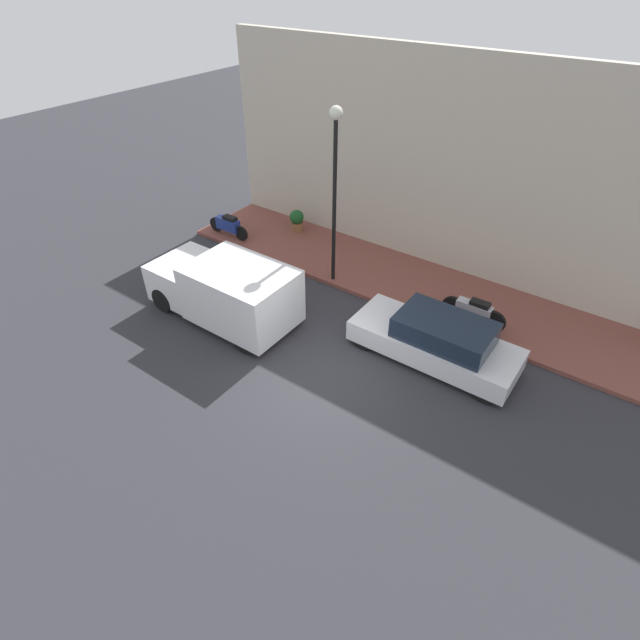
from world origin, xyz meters
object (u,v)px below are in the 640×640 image
object	(u,v)px
parked_car	(437,340)
scooter_silver	(474,311)
delivery_van	(224,289)
streetlamp	(335,170)
potted_plant	(297,220)
motorcycle_blue	(228,225)

from	to	relation	value
parked_car	scooter_silver	xyz separation A→B (m)	(1.85, -0.27, -0.05)
delivery_van	streetlamp	distance (m)	4.61
scooter_silver	potted_plant	bearing A→B (deg)	77.10
potted_plant	parked_car	bearing A→B (deg)	-116.05
streetlamp	potted_plant	distance (m)	4.85
parked_car	delivery_van	xyz separation A→B (m)	(-1.79, 5.80, 0.30)
streetlamp	potted_plant	xyz separation A→B (m)	(2.03, 3.04, -3.18)
parked_car	delivery_van	bearing A→B (deg)	107.16
delivery_van	motorcycle_blue	xyz separation A→B (m)	(3.58, 3.34, -0.39)
delivery_van	motorcycle_blue	world-z (taller)	delivery_van
scooter_silver	streetlamp	distance (m)	5.56
motorcycle_blue	streetlamp	world-z (taller)	streetlamp
motorcycle_blue	potted_plant	world-z (taller)	potted_plant
delivery_van	motorcycle_blue	bearing A→B (deg)	43.01
streetlamp	parked_car	bearing A→B (deg)	-109.92
delivery_van	motorcycle_blue	distance (m)	4.91
motorcycle_blue	streetlamp	size ratio (longest dim) A/B	0.34
parked_car	motorcycle_blue	size ratio (longest dim) A/B	2.39
parked_car	scooter_silver	bearing A→B (deg)	-8.28
scooter_silver	potted_plant	distance (m)	7.82
parked_car	streetlamp	world-z (taller)	streetlamp
parked_car	potted_plant	bearing A→B (deg)	63.95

